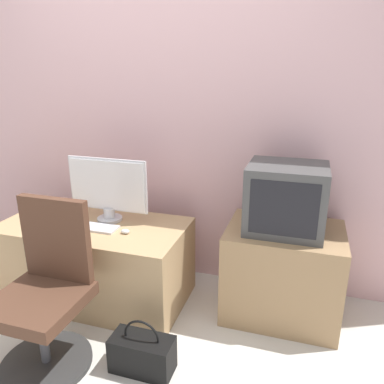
% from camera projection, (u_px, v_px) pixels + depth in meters
% --- Properties ---
extents(wall_back, '(4.40, 0.05, 2.60)m').
position_uv_depth(wall_back, '(161.00, 107.00, 2.72)').
color(wall_back, beige).
rests_on(wall_back, ground_plane).
extents(desk, '(1.27, 0.64, 0.56)m').
position_uv_depth(desk, '(96.00, 260.00, 2.64)').
color(desk, tan).
rests_on(desk, ground_plane).
extents(side_stand, '(0.72, 0.55, 0.61)m').
position_uv_depth(side_stand, '(282.00, 272.00, 2.44)').
color(side_stand, '#A37F56').
rests_on(side_stand, ground_plane).
extents(main_monitor, '(0.58, 0.17, 0.44)m').
position_uv_depth(main_monitor, '(108.00, 189.00, 2.55)').
color(main_monitor, silver).
rests_on(main_monitor, desk).
extents(keyboard, '(0.32, 0.13, 0.01)m').
position_uv_depth(keyboard, '(94.00, 227.00, 2.48)').
color(keyboard, silver).
rests_on(keyboard, desk).
extents(mouse, '(0.06, 0.04, 0.03)m').
position_uv_depth(mouse, '(125.00, 231.00, 2.40)').
color(mouse, silver).
rests_on(mouse, desk).
extents(crt_tv, '(0.47, 0.41, 0.42)m').
position_uv_depth(crt_tv, '(286.00, 198.00, 2.28)').
color(crt_tv, '#474747').
rests_on(crt_tv, side_stand).
extents(office_chair, '(0.49, 0.49, 0.92)m').
position_uv_depth(office_chair, '(46.00, 298.00, 2.01)').
color(office_chair, '#333333').
rests_on(office_chair, ground_plane).
extents(handbag, '(0.34, 0.17, 0.32)m').
position_uv_depth(handbag, '(142.00, 354.00, 2.02)').
color(handbag, black).
rests_on(handbag, ground_plane).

